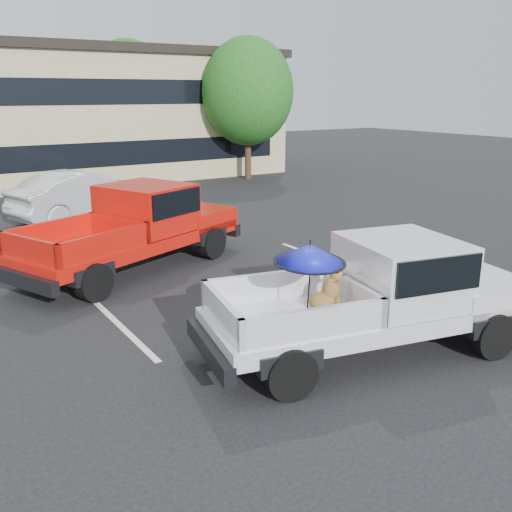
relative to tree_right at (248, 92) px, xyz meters
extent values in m
plane|color=black|center=(-9.00, -16.00, -4.21)|extent=(90.00, 90.00, 0.00)
cube|color=silver|center=(-12.00, -14.00, -4.21)|extent=(0.12, 5.00, 0.01)
cube|color=silver|center=(-6.00, -14.00, -4.21)|extent=(0.12, 5.00, 0.01)
cube|color=tan|center=(-7.00, 5.00, -1.21)|extent=(20.00, 8.00, 6.00)
cube|color=black|center=(-7.00, 5.00, 1.89)|extent=(20.40, 8.40, 0.40)
cube|color=black|center=(-7.00, 1.02, -2.71)|extent=(18.00, 0.08, 1.10)
cube|color=black|center=(-7.00, 1.02, -0.01)|extent=(18.00, 0.08, 1.10)
cylinder|color=#332114|center=(0.00, 0.00, -2.84)|extent=(0.32, 0.32, 2.73)
ellipsoid|color=#1A4914|center=(0.00, 0.00, 0.01)|extent=(4.46, 4.46, 5.13)
cylinder|color=#332114|center=(-3.00, 8.00, -2.78)|extent=(0.32, 0.32, 2.86)
ellipsoid|color=#1A4914|center=(-3.00, 8.00, 0.21)|extent=(4.68, 4.68, 5.38)
cylinder|color=black|center=(-10.88, -18.53, -3.83)|extent=(0.80, 0.43, 0.76)
cylinder|color=black|center=(-10.51, -16.72, -3.83)|extent=(0.80, 0.43, 0.76)
cylinder|color=black|center=(-7.35, -19.26, -3.83)|extent=(0.80, 0.43, 0.76)
cylinder|color=black|center=(-6.98, -17.45, -3.83)|extent=(0.80, 0.43, 0.76)
cube|color=white|center=(-8.88, -18.00, -3.54)|extent=(5.67, 2.97, 0.28)
cube|color=white|center=(-6.92, -18.40, -3.33)|extent=(1.86, 2.18, 0.46)
cube|color=black|center=(-6.19, -18.56, -3.71)|extent=(0.59, 1.96, 0.30)
cube|color=black|center=(-11.58, -17.44, -3.71)|extent=(0.57, 1.96, 0.28)
cube|color=white|center=(-8.34, -18.11, -2.86)|extent=(1.99, 2.14, 1.05)
cube|color=black|center=(-8.34, -18.11, -2.66)|extent=(1.86, 2.20, 0.55)
cube|color=black|center=(-10.30, -17.71, -3.48)|extent=(2.62, 2.27, 0.10)
cube|color=white|center=(-10.13, -16.85, -3.18)|extent=(2.27, 0.56, 0.50)
cube|color=white|center=(-10.48, -18.56, -3.18)|extent=(2.27, 0.56, 0.50)
cube|color=white|center=(-11.38, -17.48, -3.18)|extent=(0.47, 1.82, 0.50)
cube|color=white|center=(-9.22, -17.93, -3.18)|extent=(0.47, 1.82, 0.50)
ellipsoid|color=brown|center=(-9.62, -17.64, -3.28)|extent=(0.51, 0.45, 0.30)
cylinder|color=brown|center=(-9.40, -17.76, -3.32)|extent=(0.06, 0.06, 0.22)
cylinder|color=brown|center=(-9.37, -17.62, -3.32)|extent=(0.06, 0.06, 0.22)
ellipsoid|color=brown|center=(-9.46, -17.67, -3.09)|extent=(0.33, 0.30, 0.40)
cylinder|color=red|center=(-9.44, -17.68, -2.96)|extent=(0.19, 0.19, 0.04)
sphere|color=brown|center=(-9.38, -17.69, -2.87)|extent=(0.21, 0.21, 0.21)
cone|color=black|center=(-9.26, -17.71, -2.89)|extent=(0.17, 0.13, 0.10)
cone|color=black|center=(-9.41, -17.74, -2.76)|extent=(0.07, 0.07, 0.11)
cone|color=black|center=(-9.39, -17.63, -2.76)|extent=(0.07, 0.07, 0.11)
cylinder|color=brown|center=(-9.78, -17.61, -3.37)|extent=(0.26, 0.05, 0.09)
cylinder|color=black|center=(-10.08, -17.88, -2.90)|extent=(0.02, 0.10, 1.05)
cone|color=#171CCC|center=(-10.08, -17.88, -2.36)|extent=(1.10, 1.12, 0.36)
cylinder|color=black|center=(-10.08, -17.88, -2.20)|extent=(0.02, 0.02, 0.10)
cylinder|color=black|center=(-10.08, -17.88, -2.49)|extent=(1.10, 1.10, 0.09)
cylinder|color=black|center=(-11.97, -13.17, -3.80)|extent=(0.87, 0.59, 0.81)
cylinder|color=black|center=(-12.73, -11.35, -3.80)|extent=(0.87, 0.59, 0.81)
cylinder|color=black|center=(-8.41, -11.69, -3.80)|extent=(0.87, 0.59, 0.81)
cylinder|color=black|center=(-9.17, -9.87, -3.80)|extent=(0.87, 0.59, 0.81)
cube|color=red|center=(-10.52, -11.50, -3.49)|extent=(6.12, 4.12, 0.30)
cube|color=red|center=(-8.54, -10.67, -3.27)|extent=(2.28, 2.52, 0.49)
cube|color=black|center=(-7.80, -10.36, -3.67)|extent=(1.01, 2.02, 0.32)
cube|color=black|center=(-13.24, -12.64, -3.67)|extent=(0.99, 2.01, 0.30)
cube|color=red|center=(-9.98, -11.27, -2.76)|extent=(2.39, 2.50, 1.13)
cube|color=black|center=(-9.98, -11.27, -2.55)|extent=(2.28, 2.54, 0.59)
cube|color=black|center=(-11.96, -12.10, -3.43)|extent=(3.03, 2.77, 0.11)
cube|color=red|center=(-12.32, -11.24, -3.10)|extent=(2.32, 1.05, 0.54)
cube|color=red|center=(-11.60, -12.96, -3.10)|extent=(2.32, 1.05, 0.54)
cube|color=red|center=(-13.04, -12.55, -3.10)|extent=(0.86, 1.86, 0.54)
cube|color=red|center=(-10.87, -11.64, -3.10)|extent=(0.86, 1.86, 0.54)
imported|color=silver|center=(-9.70, -4.94, -3.39)|extent=(5.24, 3.16, 1.63)
camera|label=1|loc=(-15.18, -24.32, -0.05)|focal=40.00mm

